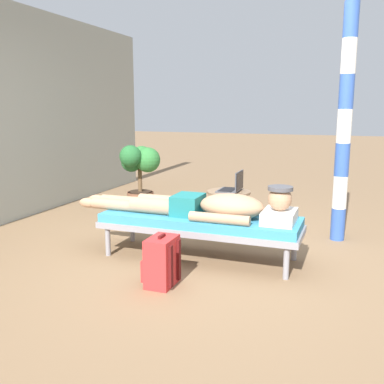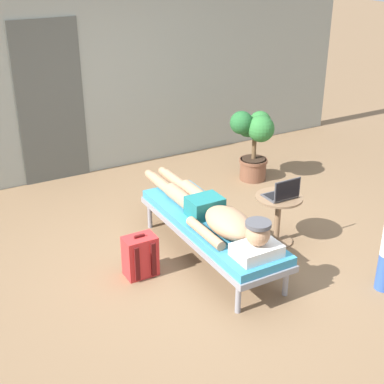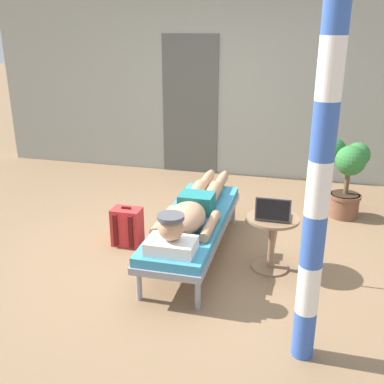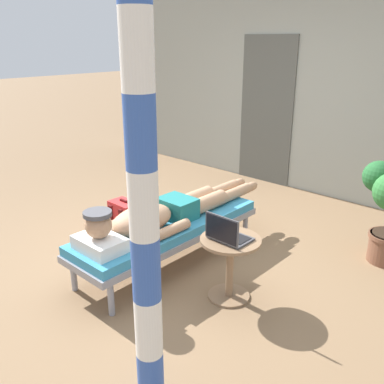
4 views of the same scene
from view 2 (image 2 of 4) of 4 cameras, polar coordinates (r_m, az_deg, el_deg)
The scene contains 9 objects.
ground_plane at distance 5.49m, azimuth 1.12°, elevation -6.73°, with size 40.00×40.00×0.00m, color #846647.
house_wall_back at distance 7.33m, azimuth -9.51°, elevation 12.56°, with size 7.60×0.20×2.70m, color #999E93.
house_door_panel at distance 7.10m, azimuth -14.53°, elevation 8.95°, with size 0.84×0.03×2.04m, color #545651.
lounge_chair at distance 5.30m, azimuth 1.98°, elevation -3.66°, with size 0.60×1.92×0.42m.
person_reclining at distance 5.16m, azimuth 2.47°, elevation -2.33°, with size 0.53×2.17×0.33m.
side_table at distance 5.64m, azimuth 8.97°, elevation -1.99°, with size 0.48×0.48×0.52m.
laptop at distance 5.51m, azimuth 9.45°, elevation -0.10°, with size 0.31×0.24×0.23m.
backpack at distance 5.14m, azimuth -5.43°, elevation -6.67°, with size 0.30×0.26×0.42m.
potted_plant at distance 7.02m, azimuth 6.43°, elevation 5.74°, with size 0.55×0.55×0.94m.
Camera 2 is at (-2.39, -4.01, 2.89)m, focal length 51.15 mm.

